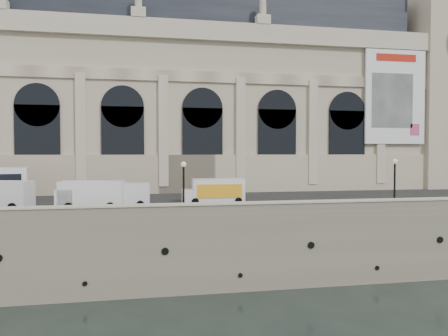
# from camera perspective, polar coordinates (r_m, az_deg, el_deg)

# --- Properties ---
(ground) EXTENTS (260.00, 260.00, 0.00)m
(ground) POSITION_cam_1_polar(r_m,az_deg,el_deg) (37.60, 8.32, -15.42)
(ground) COLOR black
(ground) RESTS_ON ground
(quay) EXTENTS (160.00, 70.00, 6.00)m
(quay) POSITION_cam_1_polar(r_m,az_deg,el_deg) (70.38, -1.05, -4.73)
(quay) COLOR gray
(quay) RESTS_ON ground
(street) EXTENTS (160.00, 24.00, 0.06)m
(street) POSITION_cam_1_polar(r_m,az_deg,el_deg) (49.60, 3.05, -4.04)
(street) COLOR #2D2D2D
(street) RESTS_ON quay
(parapet) EXTENTS (160.00, 1.40, 1.21)m
(parapet) POSITION_cam_1_polar(r_m,az_deg,el_deg) (36.74, 8.07, -5.25)
(parapet) COLOR gray
(parapet) RESTS_ON quay
(museum) EXTENTS (69.00, 18.70, 29.10)m
(museum) POSITION_cam_1_polar(r_m,az_deg,el_deg) (65.57, -5.67, 9.42)
(museum) COLOR #BBAE90
(museum) RESTS_ON quay
(clock_pavilion) EXTENTS (13.00, 14.72, 36.70)m
(clock_pavilion) POSITION_cam_1_polar(r_m,az_deg,el_deg) (77.89, 25.91, 10.79)
(clock_pavilion) COLOR #BBAE90
(clock_pavilion) RESTS_ON quay
(van_b) EXTENTS (6.14, 2.96, 2.64)m
(van_b) POSITION_cam_1_polar(r_m,az_deg,el_deg) (42.09, -17.35, -3.40)
(van_b) COLOR white
(van_b) RESTS_ON quay
(van_c) EXTENTS (5.30, 2.44, 2.30)m
(van_c) POSITION_cam_1_polar(r_m,az_deg,el_deg) (43.21, -13.53, -3.46)
(van_c) COLOR silver
(van_c) RESTS_ON quay
(box_truck) EXTENTS (6.40, 2.39, 2.56)m
(box_truck) POSITION_cam_1_polar(r_m,az_deg,el_deg) (45.06, -1.23, -3.04)
(box_truck) COLOR white
(box_truck) RESTS_ON quay
(lamp_left) EXTENTS (0.46, 0.46, 4.52)m
(lamp_left) POSITION_cam_1_polar(r_m,az_deg,el_deg) (36.30, -5.30, -2.74)
(lamp_left) COLOR black
(lamp_left) RESTS_ON quay
(lamp_right) EXTENTS (0.48, 0.48, 4.71)m
(lamp_right) POSITION_cam_1_polar(r_m,az_deg,el_deg) (42.52, 21.39, -2.05)
(lamp_right) COLOR black
(lamp_right) RESTS_ON quay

